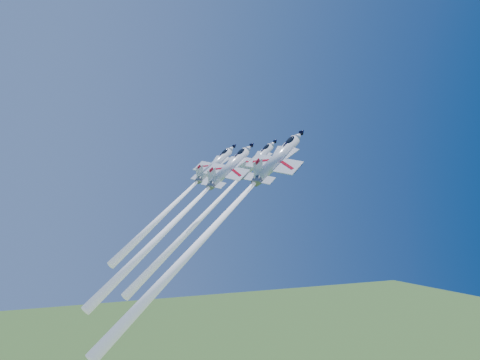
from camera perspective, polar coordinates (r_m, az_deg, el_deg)
name	(u,v)px	position (r m, az deg, el deg)	size (l,w,h in m)	color
jet_lead	(215,204)	(106.48, -2.69, -2.53)	(33.67, 18.67, 34.16)	white
jet_left	(183,195)	(108.66, -6.07, -1.61)	(27.53, 15.24, 27.36)	white
jet_right	(223,217)	(92.01, -1.86, -4.00)	(40.54, 22.47, 40.98)	white
jet_slot	(186,211)	(96.18, -5.80, -3.26)	(32.07, 17.77, 32.21)	white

